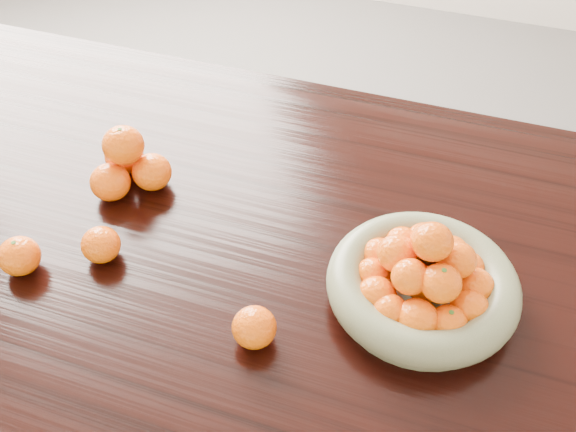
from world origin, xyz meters
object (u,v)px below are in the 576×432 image
(orange_pyramid, at_px, (127,163))
(loose_orange_0, at_px, (19,256))
(dining_table, at_px, (297,275))
(fruit_bowl, at_px, (423,282))

(orange_pyramid, relative_size, loose_orange_0, 2.19)
(dining_table, distance_m, loose_orange_0, 0.48)
(fruit_bowl, xyz_separation_m, loose_orange_0, (-0.65, -0.16, -0.01))
(dining_table, height_order, loose_orange_0, loose_orange_0)
(fruit_bowl, bearing_deg, dining_table, 166.64)
(loose_orange_0, bearing_deg, orange_pyramid, 75.68)
(dining_table, relative_size, loose_orange_0, 28.60)
(orange_pyramid, xyz_separation_m, loose_orange_0, (-0.06, -0.25, -0.02))
(loose_orange_0, bearing_deg, fruit_bowl, 13.58)
(dining_table, distance_m, fruit_bowl, 0.27)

